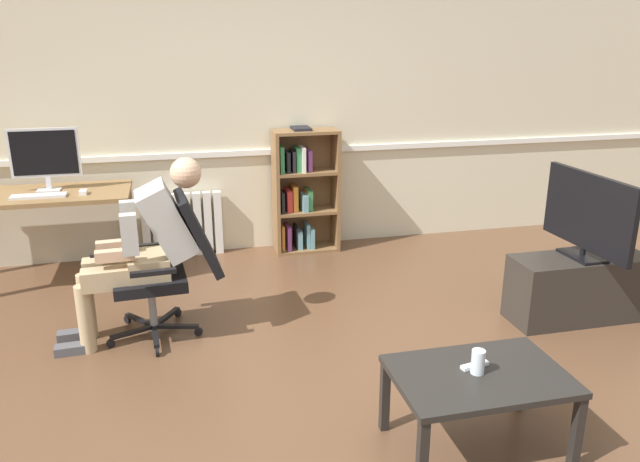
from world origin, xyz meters
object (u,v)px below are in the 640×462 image
(person_seated, at_px, (143,246))
(tv_stand, at_px, (578,288))
(keyboard, at_px, (39,196))
(imac_monitor, at_px, (45,155))
(bookshelf, at_px, (302,193))
(computer_mouse, at_px, (83,192))
(coffee_table, at_px, (479,382))
(radiator, at_px, (183,225))
(spare_remote, at_px, (475,365))
(tv_screen, at_px, (588,214))
(office_chair, at_px, (172,261))
(computer_desk, at_px, (46,205))
(drinking_glass, at_px, (478,362))

(person_seated, relative_size, tv_stand, 1.24)
(keyboard, relative_size, tv_stand, 0.42)
(imac_monitor, xyz_separation_m, bookshelf, (2.13, 0.21, -0.49))
(computer_mouse, bearing_deg, tv_stand, -23.40)
(imac_monitor, distance_m, coffee_table, 3.76)
(computer_mouse, relative_size, radiator, 0.14)
(tv_stand, bearing_deg, bookshelf, 130.15)
(keyboard, height_order, spare_remote, keyboard)
(imac_monitor, relative_size, person_seated, 0.44)
(radiator, xyz_separation_m, tv_screen, (2.71, -2.00, 0.49))
(keyboard, distance_m, radiator, 1.28)
(spare_remote, bearing_deg, office_chair, -149.79)
(computer_desk, height_order, imac_monitor, imac_monitor)
(computer_mouse, height_order, coffee_table, computer_mouse)
(spare_remote, bearing_deg, bookshelf, 172.18)
(person_seated, distance_m, drinking_glass, 2.25)
(bookshelf, bearing_deg, radiator, 174.81)
(tv_stand, bearing_deg, person_seated, 171.77)
(computer_desk, relative_size, tv_stand, 1.35)
(computer_desk, xyz_separation_m, tv_screen, (3.76, -1.61, 0.13))
(office_chair, bearing_deg, coffee_table, 37.41)
(computer_desk, height_order, drinking_glass, computer_desk)
(computer_mouse, height_order, tv_stand, computer_mouse)
(keyboard, relative_size, person_seated, 0.33)
(tv_screen, bearing_deg, computer_mouse, 63.95)
(computer_desk, bearing_deg, radiator, 20.25)
(tv_stand, relative_size, tv_screen, 1.12)
(imac_monitor, relative_size, radiator, 0.74)
(keyboard, height_order, person_seated, person_seated)
(person_seated, xyz_separation_m, tv_screen, (2.98, -0.43, 0.13))
(computer_desk, xyz_separation_m, office_chair, (0.96, -1.17, -0.13))
(office_chair, distance_m, tv_stand, 2.85)
(computer_mouse, relative_size, tv_screen, 0.11)
(imac_monitor, xyz_separation_m, spare_remote, (2.35, -2.81, -0.61))
(computer_desk, height_order, keyboard, keyboard)
(coffee_table, relative_size, drinking_glass, 6.94)
(radiator, height_order, person_seated, person_seated)
(imac_monitor, xyz_separation_m, computer_mouse, (0.28, -0.20, -0.27))
(imac_monitor, distance_m, person_seated, 1.52)
(computer_mouse, distance_m, tv_stand, 3.80)
(computer_mouse, xyz_separation_m, person_seated, (0.48, -1.06, -0.12))
(bookshelf, height_order, coffee_table, bookshelf)
(drinking_glass, bearing_deg, spare_remote, 74.01)
(keyboard, xyz_separation_m, office_chair, (0.98, -1.03, -0.24))
(bookshelf, bearing_deg, imac_monitor, -174.29)
(computer_mouse, relative_size, coffee_table, 0.12)
(keyboard, distance_m, bookshelf, 2.22)
(office_chair, bearing_deg, radiator, 172.83)
(computer_desk, distance_m, computer_mouse, 0.35)
(tv_stand, xyz_separation_m, tv_screen, (0.00, 0.00, 0.55))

